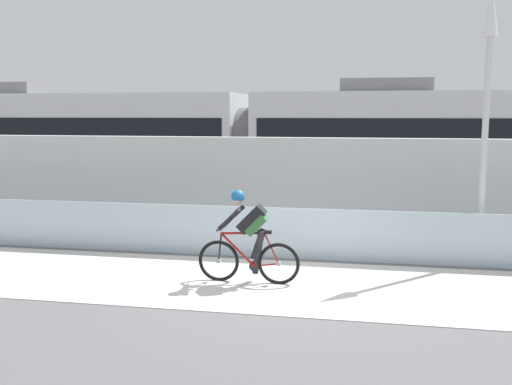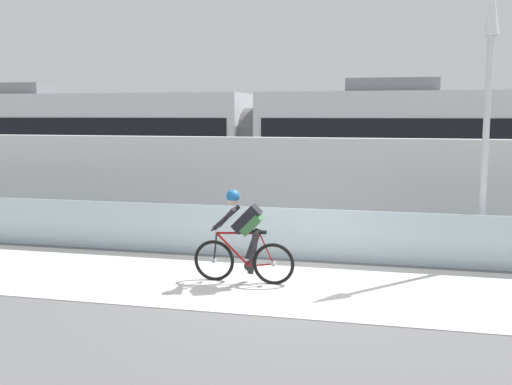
{
  "view_description": "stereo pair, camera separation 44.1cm",
  "coord_description": "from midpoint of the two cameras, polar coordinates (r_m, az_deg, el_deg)",
  "views": [
    {
      "loc": [
        1.46,
        -9.68,
        2.89
      ],
      "look_at": [
        -0.89,
        2.35,
        1.25
      ],
      "focal_mm": 41.6,
      "sensor_mm": 36.0,
      "label": 1
    },
    {
      "loc": [
        1.89,
        -9.59,
        2.89
      ],
      "look_at": [
        -0.89,
        2.35,
        1.25
      ],
      "focal_mm": 41.6,
      "sensor_mm": 36.0,
      "label": 2
    }
  ],
  "objects": [
    {
      "name": "tram_rail_far",
      "position": [
        17.52,
        5.41,
        -1.89
      ],
      "size": [
        32.0,
        0.08,
        0.01
      ],
      "primitive_type": "cube",
      "color": "#595654",
      "rests_on": "ground"
    },
    {
      "name": "concrete_barrier_wall",
      "position": [
        13.5,
        3.82,
        0.31
      ],
      "size": [
        32.0,
        0.36,
        2.35
      ],
      "primitive_type": "cube",
      "color": "silver",
      "rests_on": "ground"
    },
    {
      "name": "lamp_post_antenna",
      "position": [
        11.94,
        20.35,
        9.08
      ],
      "size": [
        0.28,
        0.28,
        5.2
      ],
      "color": "gray",
      "rests_on": "ground"
    },
    {
      "name": "cyclist_on_bike",
      "position": [
        10.11,
        -1.95,
        -4.42
      ],
      "size": [
        1.77,
        0.58,
        1.61
      ],
      "color": "black",
      "rests_on": "ground"
    },
    {
      "name": "tram_rail_near",
      "position": [
        16.12,
        4.9,
        -2.72
      ],
      "size": [
        32.0,
        0.08,
        0.01
      ],
      "primitive_type": "cube",
      "color": "#595654",
      "rests_on": "ground"
    },
    {
      "name": "ground_plane",
      "position": [
        10.2,
        1.14,
        -8.85
      ],
      "size": [
        200.0,
        200.0,
        0.0
      ],
      "primitive_type": "plane",
      "color": "slate"
    },
    {
      "name": "glass_parapet",
      "position": [
        11.85,
        2.69,
        -3.97
      ],
      "size": [
        32.0,
        0.05,
        1.02
      ],
      "primitive_type": "cube",
      "color": "silver",
      "rests_on": "ground"
    },
    {
      "name": "bike_path_deck",
      "position": [
        10.2,
        1.14,
        -8.81
      ],
      "size": [
        32.0,
        3.2,
        0.01
      ],
      "primitive_type": "cube",
      "color": "silver",
      "rests_on": "ground"
    },
    {
      "name": "tram",
      "position": [
        16.92,
        -1.5,
        4.24
      ],
      "size": [
        22.56,
        2.54,
        3.81
      ],
      "color": "silver",
      "rests_on": "ground"
    }
  ]
}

